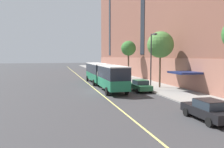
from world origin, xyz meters
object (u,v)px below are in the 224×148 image
street_tree_mid_block (160,45)px  city_bus (103,73)px  parked_car_green_2 (140,86)px  street_tree_far_uptown (128,49)px  parked_car_champagne_1 (97,71)px  parked_car_black_3 (208,110)px  street_lamp (152,56)px  parked_car_darkgray_0 (105,74)px

street_tree_mid_block → city_bus: bearing=152.4°
parked_car_green_2 → street_tree_far_uptown: bearing=76.3°
parked_car_champagne_1 → parked_car_black_3: bearing=-90.2°
city_bus → parked_car_black_3: bearing=-79.9°
street_lamp → parked_car_black_3: bearing=-97.9°
parked_car_black_3 → street_tree_mid_block: bearing=75.2°
parked_car_darkgray_0 → street_tree_far_uptown: size_ratio=0.58×
city_bus → parked_car_darkgray_0: city_bus is taller
city_bus → parked_car_darkgray_0: 14.45m
street_tree_mid_block → street_lamp: 3.36m
parked_car_black_3 → city_bus: bearing=100.1°
parked_car_champagne_1 → street_lamp: size_ratio=0.60×
street_tree_mid_block → street_tree_far_uptown: bearing=90.0°
parked_car_champagne_1 → street_tree_mid_block: size_ratio=0.56×
city_bus → parked_car_darkgray_0: (3.58, 13.94, -1.24)m
parked_car_champagne_1 → parked_car_black_3: 42.99m
parked_car_darkgray_0 → parked_car_green_2: 19.97m
city_bus → parked_car_black_3: (3.52, -19.70, -1.24)m
street_tree_mid_block → street_tree_far_uptown: street_tree_mid_block is taller
parked_car_darkgray_0 → street_lamp: bearing=-84.7°
city_bus → street_lamp: (5.44, -5.94, 2.69)m
parked_car_black_3 → street_lamp: street_lamp is taller
street_tree_far_uptown → street_lamp: street_tree_far_uptown is taller
parked_car_darkgray_0 → parked_car_champagne_1: same height
parked_car_green_2 → street_lamp: (1.69, 0.10, 3.93)m
city_bus → street_tree_mid_block: size_ratio=2.35×
parked_car_black_3 → street_lamp: bearing=82.1°
parked_car_green_2 → parked_car_black_3: (-0.23, -13.67, -0.00)m
parked_car_darkgray_0 → street_tree_far_uptown: bearing=-43.3°
parked_car_champagne_1 → street_lamp: 29.54m
parked_car_darkgray_0 → parked_car_green_2: (0.17, -19.97, 0.00)m
city_bus → parked_car_green_2: size_ratio=4.30×
parked_car_champagne_1 → street_tree_far_uptown: 14.86m
street_tree_far_uptown → parked_car_green_2: bearing=-103.7°
street_tree_mid_block → street_lamp: (-2.23, -1.92, -1.63)m
parked_car_champagne_1 → city_bus: bearing=-98.9°
city_bus → parked_car_green_2: 7.21m
parked_car_black_3 → street_tree_mid_block: (4.15, 15.68, 5.56)m
street_tree_far_uptown → street_lamp: size_ratio=1.03×
city_bus → street_tree_far_uptown: bearing=52.7°
street_lamp → parked_car_darkgray_0: bearing=95.3°
parked_car_champagne_1 → parked_car_black_3: (-0.14, -42.99, -0.00)m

